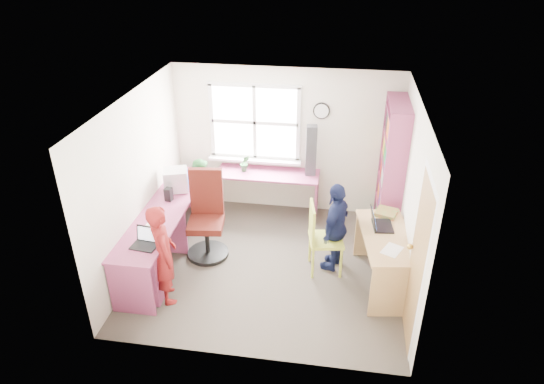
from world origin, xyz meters
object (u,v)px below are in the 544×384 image
(laptop_left, at_px, (146,241))
(person_navy, at_px, (336,227))
(cd_tower, at_px, (311,151))
(wooden_chair, at_px, (320,236))
(crt_monitor, at_px, (176,180))
(right_desk, at_px, (385,249))
(laptop_right, at_px, (379,223))
(swivel_chair, at_px, (207,219))
(person_red, at_px, (163,254))
(person_green, at_px, (203,192))
(potted_plant, at_px, (245,163))
(l_desk, at_px, (171,242))
(bookshelf, at_px, (391,173))

(laptop_left, distance_m, person_navy, 2.50)
(cd_tower, distance_m, person_navy, 1.52)
(wooden_chair, distance_m, crt_monitor, 2.32)
(right_desk, xyz_separation_m, laptop_left, (-2.97, -0.64, 0.25))
(laptop_left, relative_size, laptop_right, 0.91)
(right_desk, distance_m, wooden_chair, 0.87)
(swivel_chair, bearing_deg, person_red, -110.67)
(swivel_chair, bearing_deg, person_green, 102.46)
(person_red, bearing_deg, potted_plant, -44.02)
(crt_monitor, bearing_deg, laptop_left, -104.61)
(cd_tower, height_order, person_red, cd_tower)
(person_green, bearing_deg, crt_monitor, 130.23)
(swivel_chair, height_order, person_green, swivel_chair)
(person_green, bearing_deg, right_desk, -124.19)
(crt_monitor, bearing_deg, right_desk, -32.47)
(right_desk, distance_m, laptop_right, 0.35)
(l_desk, relative_size, cd_tower, 3.59)
(l_desk, xyz_separation_m, swivel_chair, (0.37, 0.48, 0.10))
(l_desk, relative_size, laptop_right, 7.80)
(wooden_chair, bearing_deg, crt_monitor, 154.03)
(swivel_chair, distance_m, person_navy, 1.83)
(crt_monitor, bearing_deg, cd_tower, 5.78)
(l_desk, height_order, swivel_chair, swivel_chair)
(wooden_chair, xyz_separation_m, potted_plant, (-1.33, 1.41, 0.33))
(laptop_left, bearing_deg, person_green, 90.79)
(cd_tower, distance_m, potted_plant, 1.09)
(right_desk, distance_m, cd_tower, 2.08)
(laptop_right, distance_m, person_green, 2.85)
(crt_monitor, relative_size, person_green, 0.38)
(wooden_chair, distance_m, potted_plant, 1.97)
(laptop_right, relative_size, potted_plant, 1.36)
(crt_monitor, relative_size, potted_plant, 1.53)
(l_desk, distance_m, bookshelf, 3.35)
(laptop_right, relative_size, person_navy, 0.29)
(l_desk, xyz_separation_m, right_desk, (2.85, 0.13, 0.10))
(bookshelf, distance_m, laptop_left, 3.66)
(right_desk, height_order, swivel_chair, swivel_chair)
(l_desk, bearing_deg, person_navy, 10.73)
(right_desk, height_order, person_red, person_red)
(l_desk, distance_m, potted_plant, 1.90)
(wooden_chair, xyz_separation_m, cd_tower, (-0.27, 1.46, 0.60))
(laptop_right, bearing_deg, wooden_chair, 86.03)
(right_desk, bearing_deg, laptop_left, -175.88)
(swivel_chair, relative_size, cd_tower, 1.56)
(laptop_right, bearing_deg, person_green, 64.43)
(cd_tower, xyz_separation_m, person_red, (-1.61, -2.35, -0.48))
(crt_monitor, bearing_deg, l_desk, -95.77)
(l_desk, relative_size, person_navy, 2.27)
(wooden_chair, height_order, laptop_left, wooden_chair)
(person_red, bearing_deg, cd_tower, -64.82)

